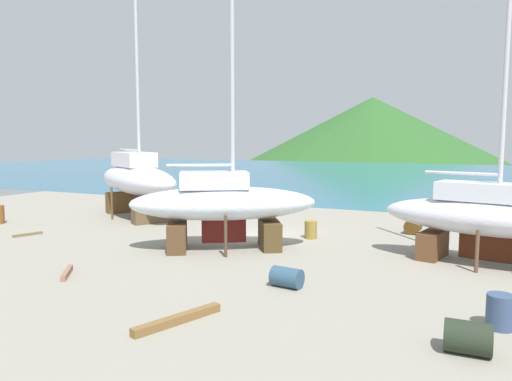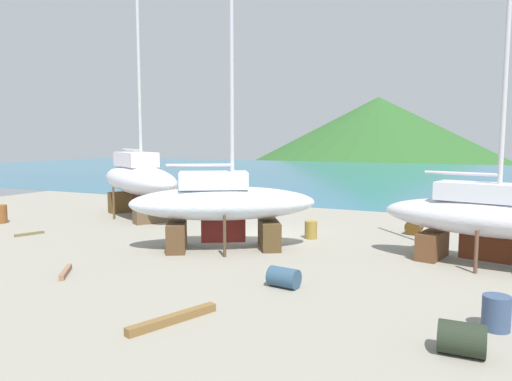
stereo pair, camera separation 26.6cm
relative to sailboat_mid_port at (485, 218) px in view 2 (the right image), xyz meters
name	(u,v)px [view 2 (the right image)]	position (x,y,z in m)	size (l,w,h in m)	color
ground_plane	(234,247)	(-8.92, -1.12, -1.65)	(47.79, 47.79, 0.00)	gray
sea_water	(402,175)	(-8.92, 41.48, -1.65)	(142.36, 61.31, 0.01)	#256789
headland_hill	(377,155)	(-27.48, 119.59, -1.65)	(126.01, 126.01, 32.30)	#2C5C27
sailboat_mid_port	(485,218)	(0.00, 0.00, 0.00)	(7.26, 3.56, 11.98)	brown
sailboat_far_slipway	(139,179)	(-17.22, 3.28, 0.44)	(8.84, 6.81, 14.62)	brown
sailboat_large_starboard	(222,204)	(-9.21, -1.55, 0.13)	(7.41, 5.81, 11.58)	#4F3B1F
barrel_blue_faded	(462,339)	(-0.37, -7.62, -1.32)	(0.66, 0.66, 0.89)	#242E20
barrel_by_slipway	(284,277)	(-5.20, -5.08, -1.36)	(0.58, 0.58, 0.88)	#2F4E67
barrel_tipped_left	(496,313)	(0.27, -5.93, -1.26)	(0.61, 0.61, 0.78)	#374A6C
barrel_tar_black	(311,230)	(-6.73, 1.76, -1.27)	(0.53, 0.53, 0.77)	olive
barrel_rust_mid	(414,227)	(-2.85, 4.74, -1.32)	(0.67, 0.67, 0.81)	#513512
barrel_tipped_center	(0,214)	(-22.32, -1.39, -1.19)	(0.65, 0.65, 0.93)	brown
timber_plank_near	(173,319)	(-6.50, -8.71, -1.55)	(2.40, 0.23, 0.19)	brown
timber_short_skew	(66,272)	(-11.89, -6.86, -1.56)	(1.42, 0.14, 0.18)	#8E644B
timber_short_cross	(30,234)	(-18.35, -2.91, -1.60)	(1.26, 0.16, 0.11)	brown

